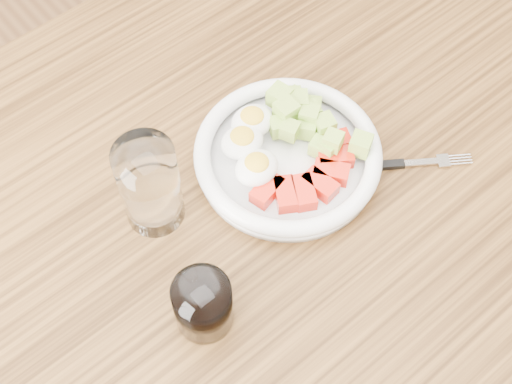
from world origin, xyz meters
TOP-DOWN VIEW (x-y plane):
  - ground at (0.00, 0.00)m, footprint 4.00×4.00m
  - dining_table at (0.00, 0.00)m, footprint 1.50×0.90m
  - bowl at (0.06, 0.03)m, footprint 0.24×0.24m
  - fork at (0.16, -0.06)m, footprint 0.15×0.11m
  - water_glass at (-0.11, 0.08)m, footprint 0.07×0.07m
  - coffee_glass at (-0.15, -0.07)m, footprint 0.07×0.07m

SIDE VIEW (x-z plane):
  - ground at x=0.00m, z-range 0.00..0.00m
  - dining_table at x=0.00m, z-range 0.28..1.05m
  - fork at x=0.16m, z-range 0.77..0.78m
  - bowl at x=0.06m, z-range 0.76..0.82m
  - coffee_glass at x=-0.15m, z-range 0.77..0.84m
  - water_glass at x=-0.11m, z-range 0.77..0.90m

